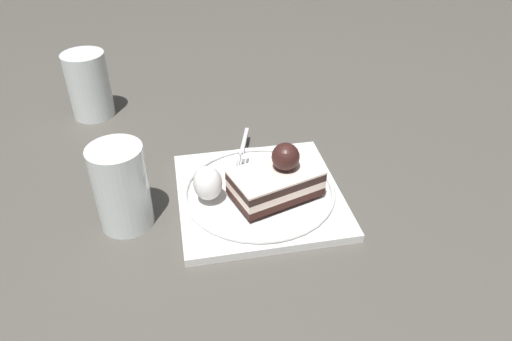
% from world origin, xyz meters
% --- Properties ---
extents(ground_plane, '(2.40, 2.40, 0.00)m').
position_xyz_m(ground_plane, '(0.00, 0.00, 0.00)').
color(ground_plane, '#4F4C45').
extents(dessert_plate, '(0.26, 0.26, 0.02)m').
position_xyz_m(dessert_plate, '(-0.02, -0.02, 0.01)').
color(dessert_plate, white).
rests_on(dessert_plate, ground_plane).
extents(cake_slice, '(0.14, 0.12, 0.08)m').
position_xyz_m(cake_slice, '(-0.04, -0.01, 0.04)').
color(cake_slice, '#331711').
rests_on(cake_slice, dessert_plate).
extents(whipped_cream_dollop, '(0.04, 0.04, 0.05)m').
position_xyz_m(whipped_cream_dollop, '(0.05, -0.00, 0.04)').
color(whipped_cream_dollop, white).
rests_on(whipped_cream_dollop, dessert_plate).
extents(fork, '(0.03, 0.12, 0.00)m').
position_xyz_m(fork, '(0.00, -0.11, 0.02)').
color(fork, silver).
rests_on(fork, dessert_plate).
extents(drink_glass_near, '(0.07, 0.07, 0.12)m').
position_xyz_m(drink_glass_near, '(0.16, 0.03, 0.05)').
color(drink_glass_near, white).
rests_on(drink_glass_near, ground_plane).
extents(drink_glass_far, '(0.07, 0.07, 0.12)m').
position_xyz_m(drink_glass_far, '(0.27, -0.27, 0.05)').
color(drink_glass_far, white).
rests_on(drink_glass_far, ground_plane).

